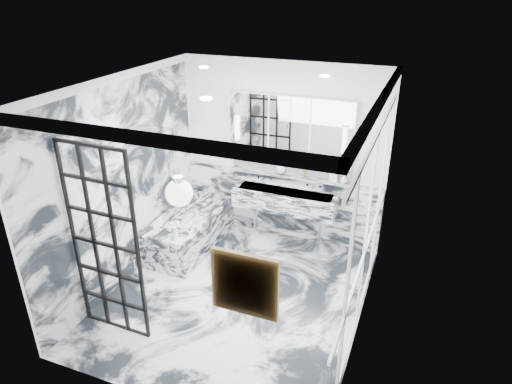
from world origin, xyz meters
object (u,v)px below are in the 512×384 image
at_px(crittall_door, 105,244).
at_px(trough_sink, 285,200).
at_px(mirror_cabinet, 290,129).
at_px(bathtub, 190,230).

bearing_deg(crittall_door, trough_sink, 66.02).
xyz_separation_m(crittall_door, mirror_cabinet, (1.25, 2.79, 0.66)).
bearing_deg(bathtub, trough_sink, 26.48).
height_order(crittall_door, trough_sink, crittall_door).
bearing_deg(crittall_door, mirror_cabinet, 67.39).
bearing_deg(crittall_door, bathtub, 93.74).
height_order(mirror_cabinet, bathtub, mirror_cabinet).
bearing_deg(trough_sink, mirror_cabinet, 90.00).
bearing_deg(trough_sink, bathtub, -153.52).
bearing_deg(mirror_cabinet, trough_sink, -90.00).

